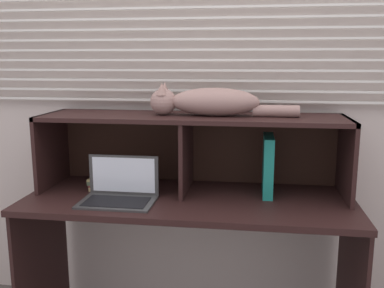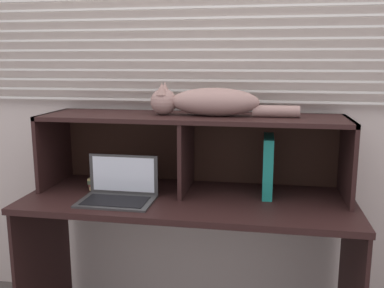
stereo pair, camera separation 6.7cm
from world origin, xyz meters
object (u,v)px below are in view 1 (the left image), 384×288
(binder_upright, at_px, (268,165))
(laptop, at_px, (119,192))
(book_stack, at_px, (112,181))
(cat, at_px, (208,102))

(binder_upright, bearing_deg, laptop, -163.35)
(laptop, distance_m, book_stack, 0.24)
(cat, height_order, binder_upright, cat)
(laptop, height_order, binder_upright, binder_upright)
(cat, distance_m, book_stack, 0.67)
(cat, height_order, laptop, cat)
(laptop, bearing_deg, cat, 27.80)
(cat, height_order, book_stack, cat)
(binder_upright, bearing_deg, cat, 180.00)
(laptop, distance_m, binder_upright, 0.75)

